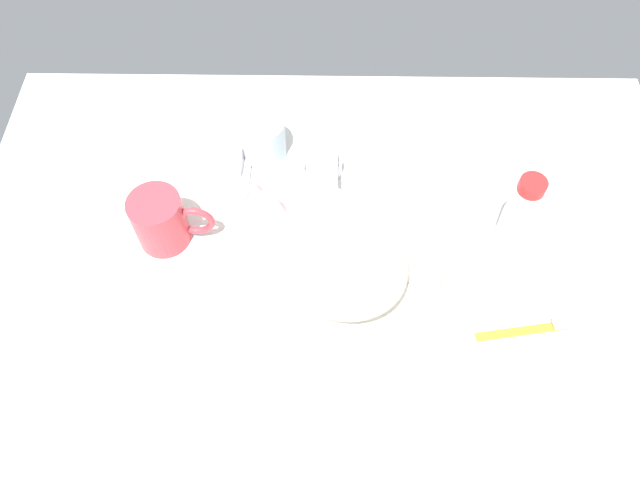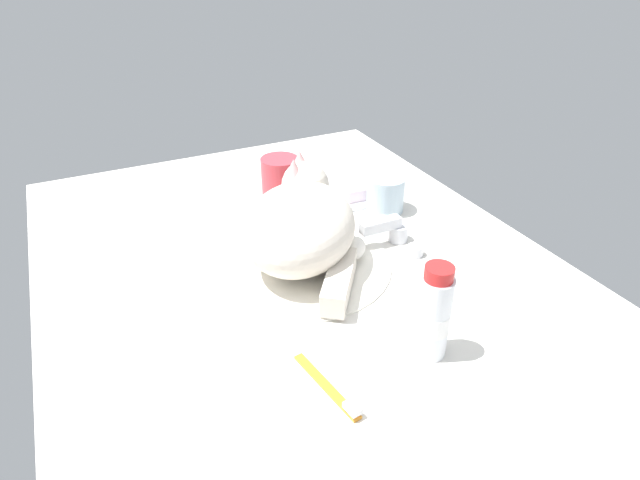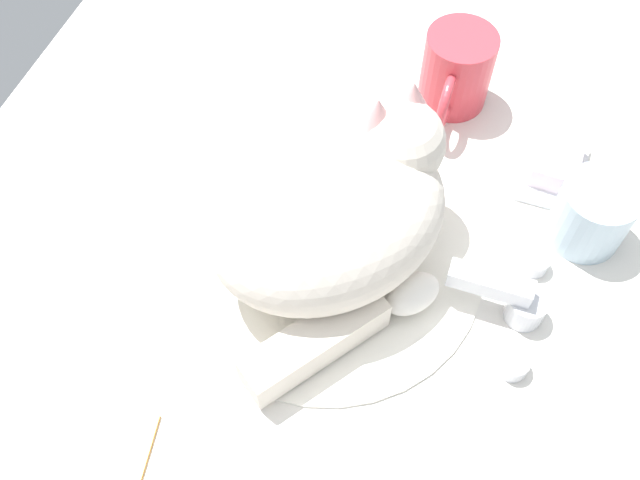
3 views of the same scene
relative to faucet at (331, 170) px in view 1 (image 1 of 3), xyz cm
name	(u,v)px [view 1 (image 1 of 3)]	position (x,y,z in cm)	size (l,w,h in cm)	color
ground_plane	(330,282)	(0.00, -18.13, -3.64)	(110.00, 82.50, 3.00)	silver
sink_basin	(330,276)	(0.00, -18.13, -1.77)	(30.59, 30.59, 0.73)	white
faucet	(331,170)	(0.00, 0.00, 0.00)	(13.97, 9.47, 5.06)	silver
cat	(327,246)	(-0.54, -17.47, 5.46)	(31.05, 28.18, 15.57)	beige
coffee_mug	(162,221)	(-24.45, -11.54, 2.33)	(11.89, 7.69, 8.93)	#C63842
rinse_cup	(262,138)	(-11.00, 5.17, 1.40)	(7.40, 7.40, 7.07)	silver
soap_dish	(222,169)	(-17.41, 1.14, -1.54)	(9.00, 6.40, 1.20)	white
soap_bar	(221,162)	(-17.41, 1.14, 0.32)	(6.56, 4.39, 2.51)	silver
toothpaste_bottle	(519,214)	(26.67, -11.02, 4.31)	(4.48, 4.48, 13.83)	white
toothbrush	(529,329)	(27.20, -26.16, -1.60)	(13.05, 3.33, 1.60)	orange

